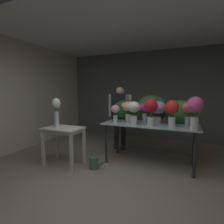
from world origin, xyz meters
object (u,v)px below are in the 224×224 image
object	(u,v)px
vase_crimson_tulips	(151,109)
watering_can	(94,162)
vase_fuchsia_roses	(195,109)
side_table_white	(63,133)
vase_ivory_stock	(134,110)
vase_white_roses_tall	(56,110)
display_table_glass	(150,130)
vase_blush_freesia	(115,112)
vase_scarlet_snapdragons	(172,110)
vase_lilac_dahlias	(158,109)
florist	(120,111)
vase_peach_peonies	(128,109)
vase_coral_carnations	(188,110)
vase_magenta_ranunculus	(145,110)

from	to	relation	value
vase_crimson_tulips	watering_can	bearing A→B (deg)	-156.98
vase_fuchsia_roses	side_table_white	bearing A→B (deg)	-169.29
vase_ivory_stock	vase_white_roses_tall	world-z (taller)	vase_white_roses_tall
vase_ivory_stock	watering_can	xyz separation A→B (m)	(-0.65, -0.45, -0.99)
display_table_glass	vase_blush_freesia	bearing A→B (deg)	-168.37
vase_scarlet_snapdragons	side_table_white	bearing A→B (deg)	-162.97
vase_scarlet_snapdragons	vase_crimson_tulips	xyz separation A→B (m)	(-0.36, -0.12, 0.02)
vase_blush_freesia	vase_lilac_dahlias	size ratio (longest dim) A/B	0.81
florist	vase_lilac_dahlias	world-z (taller)	florist
display_table_glass	florist	world-z (taller)	florist
florist	vase_peach_peonies	size ratio (longest dim) A/B	3.65
vase_ivory_stock	vase_blush_freesia	bearing A→B (deg)	167.67
vase_blush_freesia	watering_can	distance (m)	1.10
display_table_glass	vase_coral_carnations	xyz separation A→B (m)	(0.69, 0.11, 0.43)
vase_ivory_stock	vase_lilac_dahlias	bearing A→B (deg)	37.15
vase_scarlet_snapdragons	watering_can	xyz separation A→B (m)	(-1.34, -0.53, -1.01)
side_table_white	vase_crimson_tulips	world-z (taller)	vase_crimson_tulips
florist	watering_can	bearing A→B (deg)	-91.51
display_table_glass	vase_blush_freesia	world-z (taller)	vase_blush_freesia
vase_coral_carnations	watering_can	size ratio (longest dim) A/B	1.25
side_table_white	watering_can	bearing A→B (deg)	6.60
vase_fuchsia_roses	vase_magenta_ranunculus	xyz separation A→B (m)	(-0.93, 0.42, -0.09)
vase_white_roses_tall	vase_magenta_ranunculus	bearing A→B (deg)	28.64
vase_ivory_stock	vase_fuchsia_roses	bearing A→B (deg)	-4.20
vase_scarlet_snapdragons	vase_ivory_stock	size ratio (longest dim) A/B	1.09
florist	vase_scarlet_snapdragons	bearing A→B (deg)	-29.81
vase_peach_peonies	watering_can	distance (m)	1.31
vase_lilac_dahlias	vase_ivory_stock	xyz separation A→B (m)	(-0.40, -0.30, -0.01)
florist	vase_crimson_tulips	size ratio (longest dim) A/B	3.11
vase_blush_freesia	vase_coral_carnations	xyz separation A→B (m)	(1.39, 0.25, 0.06)
display_table_glass	florist	size ratio (longest dim) A/B	1.16
display_table_glass	vase_scarlet_snapdragons	world-z (taller)	vase_scarlet_snapdragons
vase_scarlet_snapdragons	vase_coral_carnations	bearing A→B (deg)	44.63
vase_scarlet_snapdragons	vase_fuchsia_roses	bearing A→B (deg)	-23.26
display_table_glass	vase_white_roses_tall	world-z (taller)	vase_white_roses_tall
vase_lilac_dahlias	watering_can	xyz separation A→B (m)	(-1.05, -0.75, -1.00)
florist	vase_ivory_stock	bearing A→B (deg)	-53.45
florist	vase_peach_peonies	distance (m)	0.70
vase_scarlet_snapdragons	vase_ivory_stock	xyz separation A→B (m)	(-0.69, -0.08, -0.02)
watering_can	vase_blush_freesia	bearing A→B (deg)	68.14
vase_lilac_dahlias	watering_can	distance (m)	1.63
florist	vase_blush_freesia	xyz separation A→B (m)	(0.18, -0.74, 0.07)
side_table_white	vase_blush_freesia	xyz separation A→B (m)	(0.87, 0.62, 0.41)
vase_scarlet_snapdragons	vase_peach_peonies	xyz separation A→B (m)	(-0.89, 0.20, -0.02)
vase_peach_peonies	vase_crimson_tulips	xyz separation A→B (m)	(0.53, -0.31, 0.04)
vase_lilac_dahlias	vase_scarlet_snapdragons	bearing A→B (deg)	-37.49
watering_can	vase_crimson_tulips	bearing A→B (deg)	23.02
vase_lilac_dahlias	vase_magenta_ranunculus	size ratio (longest dim) A/B	1.10
vase_blush_freesia	vase_peach_peonies	size ratio (longest dim) A/B	0.83
vase_coral_carnations	vase_magenta_ranunculus	bearing A→B (deg)	-179.52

